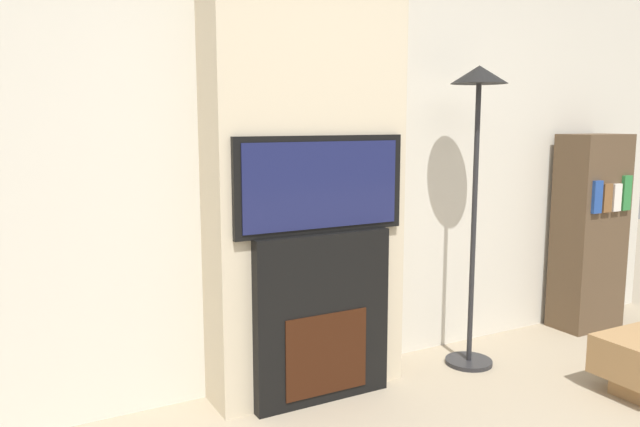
# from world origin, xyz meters

# --- Properties ---
(wall_back) EXTENTS (6.00, 0.06, 2.70)m
(wall_back) POSITION_xyz_m (0.00, 2.03, 1.35)
(wall_back) COLOR silver
(wall_back) RESTS_ON ground_plane
(chimney_breast) EXTENTS (1.05, 0.30, 2.70)m
(chimney_breast) POSITION_xyz_m (0.00, 1.85, 1.35)
(chimney_breast) COLOR beige
(chimney_breast) RESTS_ON ground_plane
(fireplace) EXTENTS (0.75, 0.15, 0.88)m
(fireplace) POSITION_xyz_m (0.00, 1.70, 0.44)
(fireplace) COLOR black
(fireplace) RESTS_ON ground_plane
(television) EXTENTS (0.93, 0.07, 0.49)m
(television) POSITION_xyz_m (0.00, 1.70, 1.12)
(television) COLOR black
(television) RESTS_ON fireplace
(floor_lamp) EXTENTS (0.32, 0.32, 1.74)m
(floor_lamp) POSITION_xyz_m (1.00, 1.68, 1.36)
(floor_lamp) COLOR #262628
(floor_lamp) RESTS_ON ground_plane
(bookshelf) EXTENTS (0.46, 0.31, 1.35)m
(bookshelf) POSITION_xyz_m (2.19, 1.81, 0.68)
(bookshelf) COLOR brown
(bookshelf) RESTS_ON ground_plane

